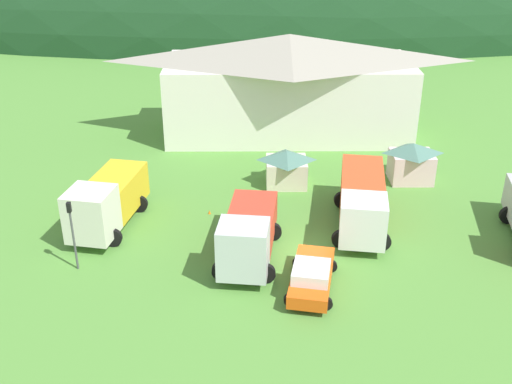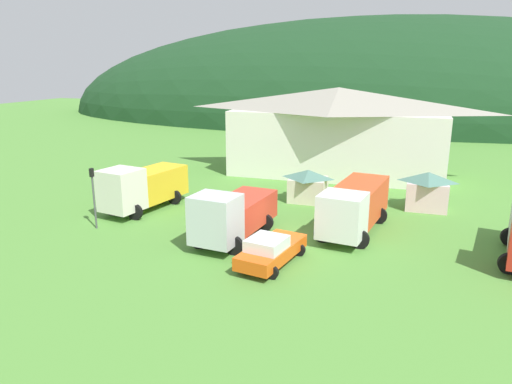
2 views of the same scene
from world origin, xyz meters
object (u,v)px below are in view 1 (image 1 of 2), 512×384
service_pickup_orange (312,276)px  heavy_rig_striped (106,201)px  heavy_rig_white (362,200)px  play_shed_cream (286,167)px  tow_truck_silver (248,234)px  traffic_cone_near_pickup (210,214)px  traffic_light_west (72,229)px  depot_building (289,84)px  play_shed_pink (412,162)px

service_pickup_orange → heavy_rig_striped: bearing=-108.4°
heavy_rig_white → play_shed_cream: bearing=-136.3°
tow_truck_silver → traffic_cone_near_pickup: 6.24m
traffic_light_west → depot_building: bearing=58.9°
depot_building → traffic_light_west: 24.19m
traffic_cone_near_pickup → depot_building: bearing=68.4°
service_pickup_orange → play_shed_pink: bearing=159.2°
play_shed_cream → service_pickup_orange: (0.65, -12.64, -0.46)m
depot_building → play_shed_cream: size_ratio=7.12×
heavy_rig_striped → heavy_rig_white: bearing=101.3°
heavy_rig_striped → tow_truck_silver: (8.50, -3.77, -0.15)m
heavy_rig_striped → traffic_light_west: (-0.75, -4.56, 0.68)m
play_shed_cream → traffic_cone_near_pickup: (-5.09, -4.36, -1.29)m
traffic_light_west → service_pickup_orange: bearing=-9.2°
depot_building → traffic_cone_near_pickup: depot_building is taller
traffic_light_west → heavy_rig_white: bearing=16.0°
service_pickup_orange → traffic_cone_near_pickup: service_pickup_orange is taller
heavy_rig_white → service_pickup_orange: (-3.58, -6.64, -0.93)m
depot_building → tow_truck_silver: (-3.22, -19.87, -2.64)m
depot_building → heavy_rig_white: (3.62, -16.03, -2.53)m
play_shed_cream → heavy_rig_white: (4.23, -6.00, 0.47)m
tow_truck_silver → traffic_cone_near_pickup: (-2.49, 5.48, -1.66)m
depot_building → play_shed_pink: 12.82m
play_shed_cream → play_shed_pink: size_ratio=0.96×
heavy_rig_white → service_pickup_orange: bearing=-19.9°
heavy_rig_white → traffic_light_west: 16.75m
play_shed_pink → traffic_light_west: 23.50m
depot_building → heavy_rig_white: depot_building is taller
play_shed_cream → heavy_rig_striped: bearing=-151.4°
heavy_rig_striped → traffic_cone_near_pickup: size_ratio=15.42×
play_shed_pink → tow_truck_silver: bearing=-137.6°
depot_building → play_shed_cream: 10.49m
depot_building → heavy_rig_striped: depot_building is taller
heavy_rig_striped → heavy_rig_white: size_ratio=0.88×
tow_truck_silver → heavy_rig_white: size_ratio=0.88×
tow_truck_silver → heavy_rig_white: bearing=125.9°
heavy_rig_striped → heavy_rig_white: heavy_rig_striped is taller
depot_building → heavy_rig_striped: 20.07m
traffic_cone_near_pickup → heavy_rig_striped: bearing=-164.2°
play_shed_cream → traffic_light_west: bearing=-138.1°
traffic_cone_near_pickup → play_shed_pink: bearing=19.6°
depot_building → play_shed_cream: (-0.62, -10.04, -3.00)m
heavy_rig_white → traffic_light_west: size_ratio=2.12×
heavy_rig_striped → traffic_light_west: 4.67m
tow_truck_silver → heavy_rig_white: (6.83, 3.84, 0.10)m
depot_building → heavy_rig_striped: bearing=-126.0°
traffic_cone_near_pickup → traffic_light_west: bearing=-137.2°
play_shed_cream → heavy_rig_white: heavy_rig_white is taller
tow_truck_silver → traffic_light_west: bearing=-78.6°
depot_building → tow_truck_silver: size_ratio=2.84×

